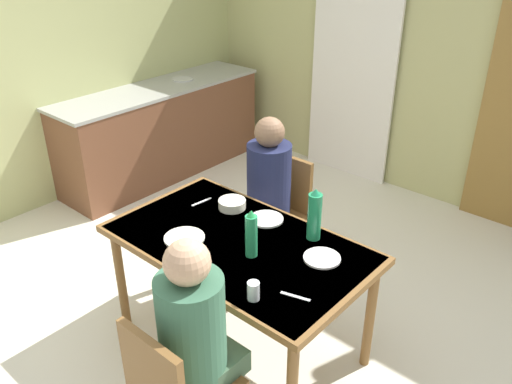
{
  "coord_description": "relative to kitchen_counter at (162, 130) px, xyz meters",
  "views": [
    {
      "loc": [
        2.02,
        -1.81,
        2.37
      ],
      "look_at": [
        0.32,
        0.13,
        1.0
      ],
      "focal_mm": 36.97,
      "sensor_mm": 36.0,
      "label": 1
    }
  ],
  "objects": [
    {
      "name": "dining_table",
      "position": [
        2.26,
        -1.3,
        0.23
      ],
      "size": [
        1.48,
        0.86,
        0.75
      ],
      "color": "brown",
      "rests_on": "ground_plane"
    },
    {
      "name": "person_near_diner",
      "position": [
        2.6,
        -1.95,
        0.33
      ],
      "size": [
        0.3,
        0.37,
        0.77
      ],
      "color": "#3F5C43",
      "rests_on": "ground_plane"
    },
    {
      "name": "person_far_diner",
      "position": [
        1.93,
        -0.65,
        0.33
      ],
      "size": [
        0.3,
        0.37,
        0.77
      ],
      "rotation": [
        0.0,
        0.0,
        3.14
      ],
      "color": "#27264A",
      "rests_on": "ground_plane"
    },
    {
      "name": "curtain_panel",
      "position": [
        1.39,
        1.23,
        0.6
      ],
      "size": [
        0.9,
        0.03,
        2.11
      ],
      "primitive_type": "cube",
      "color": "white",
      "rests_on": "ground_plane"
    },
    {
      "name": "dinner_plate_near_left",
      "position": [
        2.02,
        -1.48,
        0.31
      ],
      "size": [
        0.23,
        0.23,
        0.01
      ],
      "primitive_type": "cylinder",
      "color": "white",
      "rests_on": "dining_table"
    },
    {
      "name": "water_bottle_green_near",
      "position": [
        2.56,
        -1.0,
        0.45
      ],
      "size": [
        0.08,
        0.08,
        0.31
      ],
      "color": "#228653",
      "rests_on": "dining_table"
    },
    {
      "name": "ground_plane",
      "position": [
        1.94,
        -1.28,
        -0.45
      ],
      "size": [
        6.79,
        6.79,
        0.0
      ],
      "primitive_type": "plane",
      "color": "silver"
    },
    {
      "name": "chair_far_diner",
      "position": [
        1.93,
        -0.52,
        0.05
      ],
      "size": [
        0.4,
        0.4,
        0.87
      ],
      "rotation": [
        0.0,
        0.0,
        3.14
      ],
      "color": "brown",
      "rests_on": "ground_plane"
    },
    {
      "name": "drinking_glass_by_near_diner",
      "position": [
        2.65,
        -1.62,
        0.35
      ],
      "size": [
        0.06,
        0.06,
        0.09
      ],
      "primitive_type": "cylinder",
      "color": "silver",
      "rests_on": "dining_table"
    },
    {
      "name": "cutlery_fork_near",
      "position": [
        1.78,
        -1.13,
        0.3
      ],
      "size": [
        0.03,
        0.15,
        0.0
      ],
      "primitive_type": "cube",
      "rotation": [
        0.0,
        0.0,
        4.6
      ],
      "color": "silver",
      "rests_on": "dining_table"
    },
    {
      "name": "kitchen_counter",
      "position": [
        0.0,
        0.0,
        0.0
      ],
      "size": [
        0.61,
        2.18,
        0.91
      ],
      "color": "brown",
      "rests_on": "ground_plane"
    },
    {
      "name": "wall_left",
      "position": [
        -0.33,
        -0.63,
        0.8
      ],
      "size": [
        0.1,
        3.92,
        2.51
      ],
      "primitive_type": "cube",
      "color": "tan",
      "rests_on": "ground_plane"
    },
    {
      "name": "wall_back",
      "position": [
        1.94,
        1.33,
        0.8
      ],
      "size": [
        4.74,
        0.1,
        2.51
      ],
      "primitive_type": "cube",
      "color": "tan",
      "rests_on": "ground_plane"
    },
    {
      "name": "serving_bowl_center",
      "position": [
        1.98,
        -1.05,
        0.33
      ],
      "size": [
        0.17,
        0.17,
        0.05
      ],
      "primitive_type": "cylinder",
      "color": "silver",
      "rests_on": "dining_table"
    },
    {
      "name": "cutlery_knife_near",
      "position": [
        2.79,
        -1.48,
        0.3
      ],
      "size": [
        0.15,
        0.06,
        0.0
      ],
      "primitive_type": "cube",
      "rotation": [
        0.0,
        0.0,
        0.28
      ],
      "color": "silver",
      "rests_on": "dining_table"
    },
    {
      "name": "water_bottle_green_far",
      "position": [
        2.4,
        -1.35,
        0.43
      ],
      "size": [
        0.07,
        0.07,
        0.28
      ],
      "color": "#2A965B",
      "rests_on": "dining_table"
    },
    {
      "name": "dinner_plate_near_right",
      "position": [
        2.23,
        -1.02,
        0.31
      ],
      "size": [
        0.2,
        0.2,
        0.01
      ],
      "primitive_type": "cylinder",
      "color": "white",
      "rests_on": "dining_table"
    },
    {
      "name": "dinner_plate_far_center",
      "position": [
        2.71,
        -1.14,
        0.31
      ],
      "size": [
        0.2,
        0.2,
        0.01
      ],
      "primitive_type": "cylinder",
      "color": "white",
      "rests_on": "dining_table"
    }
  ]
}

